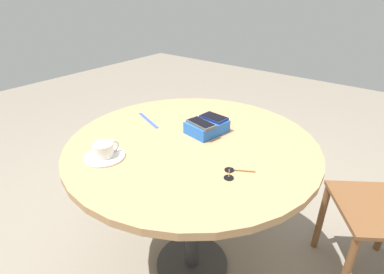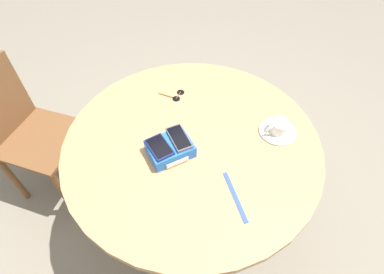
{
  "view_description": "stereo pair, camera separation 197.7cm",
  "coord_description": "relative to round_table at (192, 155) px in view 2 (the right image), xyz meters",
  "views": [
    {
      "loc": [
        0.91,
        0.71,
        1.39
      ],
      "look_at": [
        0.0,
        0.0,
        0.8
      ],
      "focal_mm": 28.0,
      "sensor_mm": 36.0,
      "label": 1
    },
    {
      "loc": [
        -0.49,
        -0.64,
        1.74
      ],
      "look_at": [
        0.0,
        0.0,
        0.8
      ],
      "focal_mm": 28.0,
      "sensor_mm": 36.0,
      "label": 2
    }
  ],
  "objects": [
    {
      "name": "phone_gray",
      "position": [
        -0.07,
        -0.0,
        0.16
      ],
      "size": [
        0.09,
        0.14,
        0.01
      ],
      "color": "#515156",
      "rests_on": "phone_box"
    },
    {
      "name": "phone_box",
      "position": [
        -0.11,
        -0.0,
        0.13
      ],
      "size": [
        0.19,
        0.16,
        0.06
      ],
      "color": "blue",
      "rests_on": "round_table"
    },
    {
      "name": "sunglasses",
      "position": [
        0.11,
        0.27,
        0.1
      ],
      "size": [
        0.11,
        0.1,
        0.01
      ],
      "color": "black",
      "rests_on": "round_table"
    },
    {
      "name": "round_table",
      "position": [
        0.0,
        0.0,
        0.0
      ],
      "size": [
        1.09,
        1.09,
        0.78
      ],
      "color": "#2D2D2D",
      "rests_on": "ground_plane"
    },
    {
      "name": "phone_navy",
      "position": [
        -0.15,
        0.01,
        0.16
      ],
      "size": [
        0.09,
        0.13,
        0.01
      ],
      "color": "navy",
      "rests_on": "phone_box"
    },
    {
      "name": "chair_near_window",
      "position": [
        -0.54,
        0.79,
        -0.22
      ],
      "size": [
        0.56,
        0.56,
        0.87
      ],
      "color": "brown",
      "rests_on": "ground_plane"
    },
    {
      "name": "saucer",
      "position": [
        0.32,
        -0.19,
        0.11
      ],
      "size": [
        0.16,
        0.16,
        0.01
      ],
      "primitive_type": "cylinder",
      "color": "silver",
      "rests_on": "round_table"
    },
    {
      "name": "coffee_cup",
      "position": [
        0.32,
        -0.19,
        0.14
      ],
      "size": [
        0.11,
        0.08,
        0.05
      ],
      "color": "silver",
      "rests_on": "saucer"
    },
    {
      "name": "lanyard_strap",
      "position": [
        -0.04,
        -0.31,
        0.1
      ],
      "size": [
        0.09,
        0.21,
        0.0
      ],
      "primitive_type": "cube",
      "rotation": [
        0.0,
        0.0,
        1.2
      ],
      "color": "blue",
      "rests_on": "round_table"
    },
    {
      "name": "ground_plane",
      "position": [
        0.0,
        0.0,
        -0.67
      ],
      "size": [
        8.0,
        8.0,
        0.0
      ],
      "primitive_type": "plane",
      "color": "gray"
    }
  ]
}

